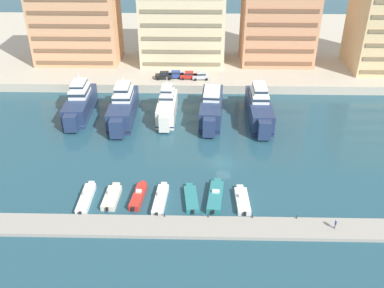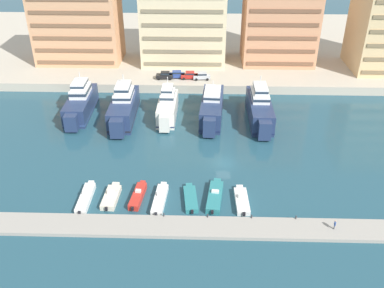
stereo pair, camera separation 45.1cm
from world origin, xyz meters
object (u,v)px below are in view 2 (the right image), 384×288
at_px(yacht_ivory_mid_left, 167,107).
at_px(motorboat_red_mid_left, 138,196).
at_px(yacht_navy_left, 124,107).
at_px(motorboat_teal_center_right, 215,196).
at_px(motorboat_white_center_left, 160,199).
at_px(car_blue_left, 176,74).
at_px(motorboat_white_far_left, 86,198).
at_px(pedestrian_near_edge, 335,224).
at_px(yacht_navy_far_left, 80,103).
at_px(motorboat_white_mid_right, 242,200).
at_px(yacht_navy_center_left, 212,108).
at_px(motorboat_cream_left, 111,197).
at_px(car_black_far_left, 165,75).
at_px(car_silver_center_left, 202,76).
at_px(yacht_navy_center, 260,108).
at_px(motorboat_teal_center, 191,198).
at_px(car_red_mid_left, 190,75).

distance_m(yacht_ivory_mid_left, motorboat_red_mid_left, 28.44).
distance_m(yacht_navy_left, motorboat_teal_center_right, 33.22).
distance_m(motorboat_white_center_left, car_blue_left, 46.27).
height_order(motorboat_white_far_left, pedestrian_near_edge, pedestrian_near_edge).
height_order(motorboat_red_mid_left, car_blue_left, car_blue_left).
relative_size(yacht_navy_far_left, motorboat_white_mid_right, 2.48).
distance_m(yacht_navy_center_left, motorboat_teal_center_right, 28.07).
bearing_deg(motorboat_cream_left, yacht_navy_left, 95.33).
height_order(motorboat_white_center_left, car_black_far_left, car_black_far_left).
bearing_deg(yacht_navy_far_left, car_black_far_left, 42.19).
bearing_deg(car_blue_left, yacht_navy_center_left, -63.78).
relative_size(car_black_far_left, pedestrian_near_edge, 2.66).
bearing_deg(car_silver_center_left, motorboat_cream_left, -106.93).
height_order(motorboat_white_center_left, motorboat_white_mid_right, motorboat_white_center_left).
height_order(motorboat_red_mid_left, motorboat_white_center_left, motorboat_white_center_left).
distance_m(motorboat_white_far_left, car_silver_center_left, 48.79).
bearing_deg(car_black_far_left, car_blue_left, 13.43).
bearing_deg(car_silver_center_left, yacht_navy_center, -54.16).
bearing_deg(motorboat_cream_left, yacht_ivory_mid_left, 77.02).
height_order(yacht_navy_left, pedestrian_near_edge, yacht_navy_left).
bearing_deg(motorboat_teal_center_right, car_blue_left, 100.94).
relative_size(motorboat_teal_center_right, car_silver_center_left, 2.04).
xyz_separation_m(yacht_navy_left, car_silver_center_left, (16.30, 17.23, 0.34)).
bearing_deg(yacht_navy_center_left, car_black_far_left, 124.22).
bearing_deg(car_blue_left, motorboat_red_mid_left, -94.16).
relative_size(yacht_navy_left, pedestrian_near_edge, 12.02).
bearing_deg(car_blue_left, motorboat_teal_center_right, -79.06).
bearing_deg(motorboat_white_mid_right, motorboat_red_mid_left, 177.77).
bearing_deg(motorboat_white_far_left, motorboat_red_mid_left, 4.85).
relative_size(yacht_ivory_mid_left, motorboat_white_far_left, 1.82).
xyz_separation_m(motorboat_cream_left, car_blue_left, (7.44, 45.82, 2.56)).
height_order(yacht_ivory_mid_left, yacht_navy_center, yacht_navy_center).
relative_size(motorboat_red_mid_left, car_blue_left, 1.72).
xyz_separation_m(motorboat_white_far_left, motorboat_red_mid_left, (8.08, 0.68, 0.03)).
bearing_deg(pedestrian_near_edge, car_blue_left, 115.88).
bearing_deg(car_black_far_left, yacht_navy_left, -112.68).
height_order(motorboat_cream_left, motorboat_teal_center, motorboat_cream_left).
bearing_deg(yacht_navy_left, yacht_navy_far_left, 168.21).
relative_size(motorboat_red_mid_left, car_red_mid_left, 1.72).
relative_size(yacht_navy_left, car_red_mid_left, 4.46).
xyz_separation_m(yacht_navy_center_left, motorboat_teal_center_right, (0.24, -28.01, -1.90)).
bearing_deg(car_blue_left, car_silver_center_left, -7.08).
bearing_deg(pedestrian_near_edge, yacht_ivory_mid_left, 126.78).
xyz_separation_m(motorboat_red_mid_left, motorboat_white_mid_right, (16.19, -0.63, -0.07)).
bearing_deg(car_red_mid_left, yacht_ivory_mid_left, -103.73).
distance_m(motorboat_white_far_left, car_black_far_left, 46.40).
bearing_deg(motorboat_red_mid_left, motorboat_white_mid_right, -2.23).
bearing_deg(car_silver_center_left, motorboat_teal_center_right, -86.79).
distance_m(motorboat_white_center_left, pedestrian_near_edge, 25.96).
bearing_deg(yacht_navy_left, yacht_navy_center_left, 2.18).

